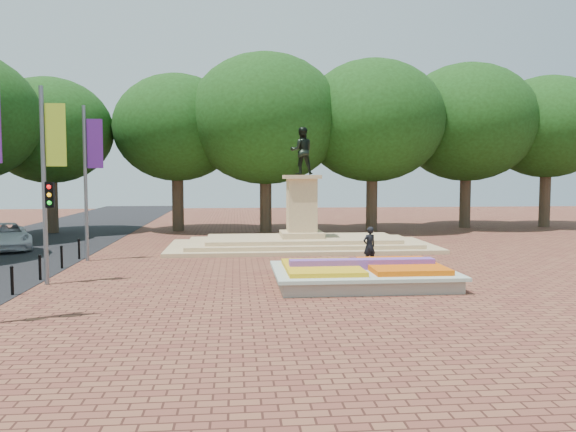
% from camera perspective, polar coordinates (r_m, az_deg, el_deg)
% --- Properties ---
extents(ground, '(90.00, 90.00, 0.00)m').
position_cam_1_polar(ground, '(22.11, 3.81, -5.98)').
color(ground, brown).
rests_on(ground, ground).
extents(flower_bed, '(6.30, 4.30, 0.91)m').
position_cam_1_polar(flower_bed, '(20.30, 7.59, -5.84)').
color(flower_bed, gray).
rests_on(flower_bed, ground).
extents(monument, '(14.00, 6.00, 6.40)m').
position_cam_1_polar(monument, '(29.84, 1.38, -1.61)').
color(monument, tan).
rests_on(monument, ground).
extents(tree_row_back, '(44.80, 8.80, 10.43)m').
position_cam_1_polar(tree_row_back, '(40.00, 3.07, 8.16)').
color(tree_row_back, '#392C1F').
rests_on(tree_row_back, ground).
extents(banner_poles, '(0.88, 11.17, 7.00)m').
position_cam_1_polar(banner_poles, '(21.23, -23.51, 3.78)').
color(banner_poles, slate).
rests_on(banner_poles, ground).
extents(bollard_row, '(0.12, 13.12, 0.98)m').
position_cam_1_polar(bollard_row, '(21.52, -25.00, -5.22)').
color(bollard_row, black).
rests_on(bollard_row, ground).
extents(van, '(4.17, 5.50, 1.39)m').
position_cam_1_polar(van, '(32.74, -26.83, -1.88)').
color(van, silver).
rests_on(van, ground).
extents(pedestrian, '(0.72, 0.60, 1.67)m').
position_cam_1_polar(pedestrian, '(24.46, 8.27, -3.04)').
color(pedestrian, black).
rests_on(pedestrian, ground).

